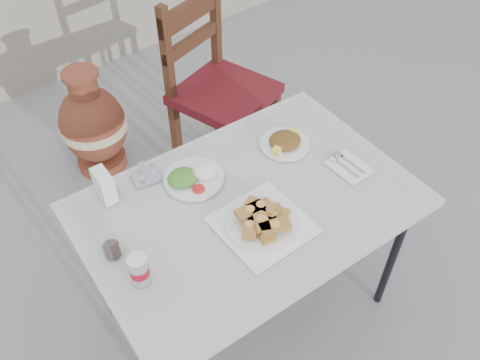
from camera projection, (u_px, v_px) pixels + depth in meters
ground at (244, 335)px, 2.29m from camera, size 80.00×80.00×0.00m
cafe_table at (248, 210)px, 1.90m from camera, size 1.25×0.88×0.74m
pide_plate at (263, 220)px, 1.77m from camera, size 0.30×0.30×0.06m
salad_rice_plate at (193, 176)px, 1.93m from camera, size 0.23×0.23×0.06m
salad_chopped_plate at (285, 142)px, 2.07m from camera, size 0.21×0.21×0.04m
soda_can at (139, 270)px, 1.59m from camera, size 0.06×0.06×0.12m
cola_glass at (111, 248)px, 1.67m from camera, size 0.06×0.06×0.09m
napkin_holder at (104, 185)px, 1.84m from camera, size 0.07×0.10×0.12m
condiment_caddy at (146, 174)px, 1.93m from camera, size 0.12×0.10×0.07m
cutlery_napkin at (347, 165)px, 1.99m from camera, size 0.13×0.17×0.01m
chair at (218, 88)px, 2.69m from camera, size 0.58×0.58×1.04m
terracotta_urn at (93, 125)px, 2.84m from camera, size 0.38×0.38×0.66m
back_wall at (3, 2)px, 3.23m from camera, size 6.00×0.25×1.20m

